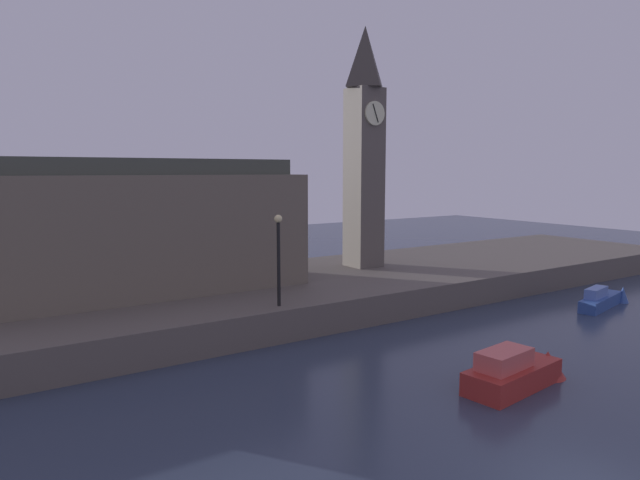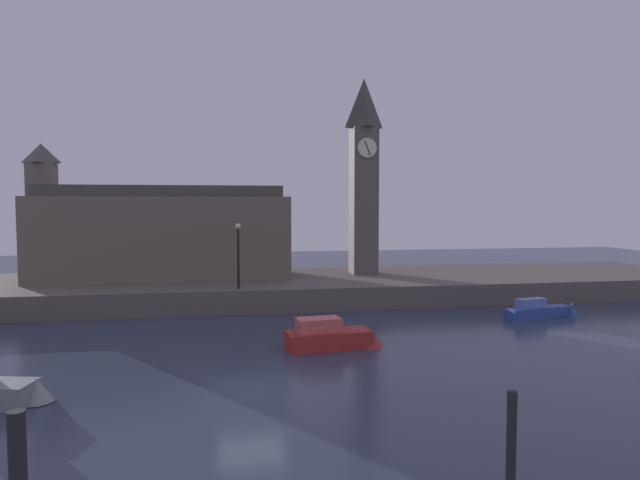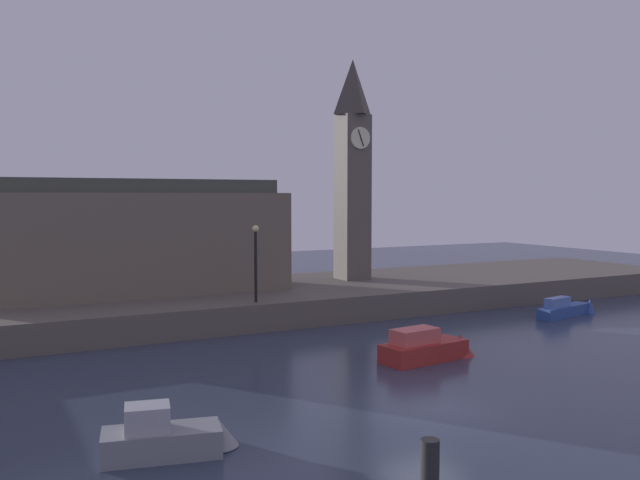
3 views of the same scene
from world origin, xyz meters
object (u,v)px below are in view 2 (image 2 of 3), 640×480
Objects in this scene: mooring_post_right at (511,439)px; boat_tour_blue at (544,311)px; boat_dinghy_red at (336,336)px; clock_tower at (364,173)px; streetlamp at (238,248)px; mooring_post_left at (18,463)px; parliament_hall at (158,233)px.

mooring_post_right reaches higher than boat_tour_blue.
mooring_post_right is 0.47× the size of boat_tour_blue.
boat_dinghy_red is (-13.77, -4.78, 0.11)m from boat_tour_blue.
clock_tower reaches higher than mooring_post_right.
clock_tower is at bearing 33.15° from streetlamp.
boat_tour_blue is (23.60, 17.72, -0.73)m from mooring_post_left.
clock_tower reaches higher than parliament_hall.
parliament_hall is at bearing 121.64° from boat_dinghy_red.
mooring_post_left is at bearing -127.24° from boat_dinghy_red.
mooring_post_left is at bearing -89.99° from parliament_hall.
parliament_hall reaches higher than boat_tour_blue.
mooring_post_left reaches higher than boat_tour_blue.
boat_tour_blue is 14.57m from boat_dinghy_red.
boat_tour_blue is at bearing 19.14° from boat_dinghy_red.
streetlamp is (-9.75, -6.37, -5.17)m from clock_tower.
mooring_post_left is 29.52m from boat_tour_blue.
mooring_post_left is (-15.27, -28.99, -8.07)m from clock_tower.
mooring_post_right reaches higher than mooring_post_left.
parliament_hall reaches higher than mooring_post_left.
streetlamp is at bearing 103.90° from mooring_post_right.
boat_dinghy_red is at bearing -108.71° from clock_tower.
streetlamp reaches higher than boat_tour_blue.
clock_tower is 3.06× the size of boat_dinghy_red.
parliament_hall is at bearing 154.64° from boat_tour_blue.
parliament_hall is 8.39m from streetlamp.
mooring_post_left is (0.00, -28.91, -3.59)m from parliament_hall.
streetlamp is 11.17m from boat_dinghy_red.
clock_tower is 19.05m from boat_dinghy_red.
mooring_post_left is at bearing -117.78° from clock_tower.
parliament_hall reaches higher than boat_dinghy_red.
boat_tour_blue is at bearing -53.55° from clock_tower.
boat_tour_blue is at bearing -25.36° from parliament_hall.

